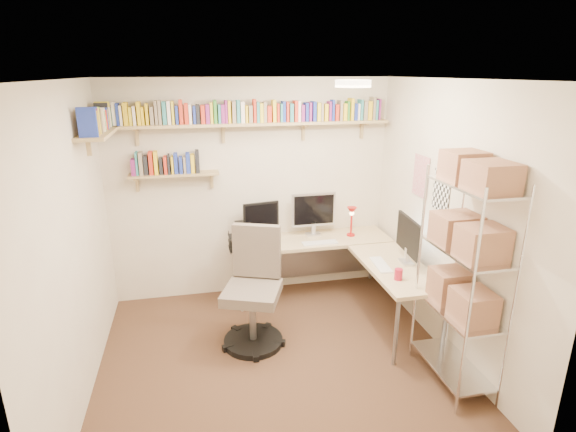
# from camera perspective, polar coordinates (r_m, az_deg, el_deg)

# --- Properties ---
(ground) EXTENTS (3.20, 3.20, 0.00)m
(ground) POSITION_cam_1_polar(r_m,az_deg,el_deg) (4.38, -1.36, -17.87)
(ground) COLOR #42271C
(ground) RESTS_ON ground
(room_shell) EXTENTS (3.24, 3.04, 2.52)m
(room_shell) POSITION_cam_1_polar(r_m,az_deg,el_deg) (3.69, -1.47, 2.04)
(room_shell) COLOR beige
(room_shell) RESTS_ON ground
(wall_shelves) EXTENTS (3.12, 1.09, 0.80)m
(wall_shelves) POSITION_cam_1_polar(r_m,az_deg,el_deg) (4.82, -9.52, 11.33)
(wall_shelves) COLOR tan
(wall_shelves) RESTS_ON ground
(corner_desk) EXTENTS (1.88, 1.83, 1.22)m
(corner_desk) POSITION_cam_1_polar(r_m,az_deg,el_deg) (5.03, 4.25, -3.88)
(corner_desk) COLOR beige
(corner_desk) RESTS_ON ground
(office_chair) EXTENTS (0.66, 0.67, 1.16)m
(office_chair) POSITION_cam_1_polar(r_m,az_deg,el_deg) (4.42, -4.36, -10.09)
(office_chair) COLOR black
(office_chair) RESTS_ON ground
(wire_rack) EXTENTS (0.39, 0.79, 1.97)m
(wire_rack) POSITION_cam_1_polar(r_m,az_deg,el_deg) (3.81, 21.80, -3.40)
(wire_rack) COLOR silver
(wire_rack) RESTS_ON ground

